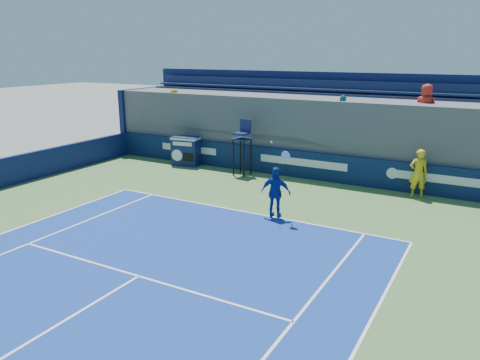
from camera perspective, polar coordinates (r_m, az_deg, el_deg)
The scene contains 6 objects.
ball_person at distance 18.81m, azimuth 20.92°, elevation 0.78°, with size 0.67×0.44×1.85m, color yellow.
back_hoarding at distance 20.52m, azimuth 7.68°, elevation 1.86°, with size 20.40×0.21×1.20m.
match_clock at distance 22.79m, azimuth -6.62°, elevation 3.61°, with size 1.41×0.91×1.40m.
umpire_chair at distance 20.72m, azimuth 0.31°, elevation 4.75°, with size 0.76×0.76×2.48m.
tennis_player at distance 15.46m, azimuth 4.39°, elevation -1.50°, with size 1.06×0.58×2.57m.
stadium_seating at distance 22.17m, azimuth 9.75°, elevation 6.04°, with size 21.00×4.05×4.40m.
Camera 1 is at (7.29, -1.49, 5.34)m, focal length 35.00 mm.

